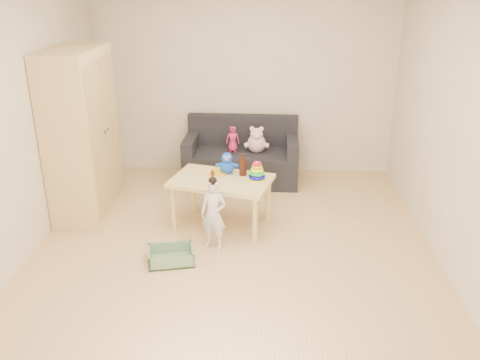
# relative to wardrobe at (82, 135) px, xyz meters

# --- Properties ---
(room) EXTENTS (4.50, 4.50, 4.50)m
(room) POSITION_rel_wardrobe_xyz_m (1.73, -0.78, 0.37)
(room) COLOR #DBAD76
(room) RESTS_ON ground
(wardrobe) EXTENTS (0.52, 1.04, 1.87)m
(wardrobe) POSITION_rel_wardrobe_xyz_m (0.00, 0.00, 0.00)
(wardrobe) COLOR #DEB67A
(wardrobe) RESTS_ON ground
(sofa) EXTENTS (1.49, 0.77, 0.42)m
(sofa) POSITION_rel_wardrobe_xyz_m (1.71, 1.04, -0.73)
(sofa) COLOR black
(sofa) RESTS_ON ground
(play_table) EXTENTS (1.18, 0.90, 0.55)m
(play_table) POSITION_rel_wardrobe_xyz_m (1.57, -0.26, -0.66)
(play_table) COLOR #E5CC7D
(play_table) RESTS_ON ground
(storage_bin) EXTENTS (0.50, 0.41, 0.13)m
(storage_bin) POSITION_rel_wardrobe_xyz_m (1.14, -1.06, -0.87)
(storage_bin) COLOR #678963
(storage_bin) RESTS_ON ground
(toddler) EXTENTS (0.31, 0.26, 0.73)m
(toddler) POSITION_rel_wardrobe_xyz_m (1.53, -0.76, -0.57)
(toddler) COLOR silver
(toddler) RESTS_ON ground
(pink_bear) EXTENTS (0.28, 0.24, 0.29)m
(pink_bear) POSITION_rel_wardrobe_xyz_m (1.91, 1.01, -0.37)
(pink_bear) COLOR #FEBBDA
(pink_bear) RESTS_ON sofa
(doll) EXTENTS (0.18, 0.13, 0.34)m
(doll) POSITION_rel_wardrobe_xyz_m (1.60, 1.02, -0.35)
(doll) COLOR #DE2968
(doll) RESTS_ON sofa
(ring_stacker) EXTENTS (0.18, 0.18, 0.20)m
(ring_stacker) POSITION_rel_wardrobe_xyz_m (1.95, -0.27, -0.31)
(ring_stacker) COLOR #ECFF0D
(ring_stacker) RESTS_ON play_table
(brown_bottle) EXTENTS (0.08, 0.08, 0.24)m
(brown_bottle) POSITION_rel_wardrobe_xyz_m (1.79, -0.14, -0.28)
(brown_bottle) COLOR black
(brown_bottle) RESTS_ON play_table
(blue_plush) EXTENTS (0.21, 0.17, 0.25)m
(blue_plush) POSITION_rel_wardrobe_xyz_m (1.62, -0.09, -0.26)
(blue_plush) COLOR blue
(blue_plush) RESTS_ON play_table
(wooden_figure) EXTENTS (0.05, 0.04, 0.11)m
(wooden_figure) POSITION_rel_wardrobe_xyz_m (1.47, -0.26, -0.33)
(wooden_figure) COLOR brown
(wooden_figure) RESTS_ON play_table
(yellow_book) EXTENTS (0.27, 0.27, 0.02)m
(yellow_book) POSITION_rel_wardrobe_xyz_m (1.52, -0.08, -0.38)
(yellow_book) COLOR yellow
(yellow_book) RESTS_ON play_table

